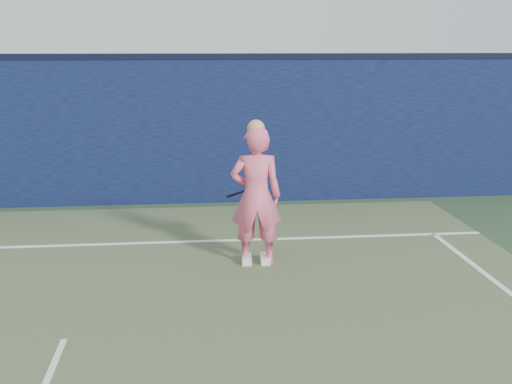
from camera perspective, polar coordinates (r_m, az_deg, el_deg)
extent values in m
cube|color=black|center=(11.46, -12.15, 5.17)|extent=(24.00, 0.40, 2.50)
cube|color=black|center=(11.36, -12.46, 11.67)|extent=(24.00, 0.42, 0.10)
imported|color=#F05D84|center=(8.07, 0.00, -0.38)|extent=(0.67, 0.46, 1.77)
sphere|color=tan|center=(7.92, 0.00, 5.66)|extent=(0.22, 0.22, 0.22)
cube|color=white|center=(8.31, 0.83, -5.99)|extent=(0.14, 0.29, 0.10)
cube|color=white|center=(8.30, -0.83, -6.02)|extent=(0.14, 0.29, 0.10)
torus|color=black|center=(8.52, -0.02, 0.36)|extent=(0.28, 0.15, 0.29)
torus|color=gold|center=(8.52, -0.02, 0.36)|extent=(0.23, 0.11, 0.23)
cylinder|color=beige|center=(8.52, -0.02, 0.36)|extent=(0.23, 0.11, 0.23)
cylinder|color=black|center=(8.51, -1.44, -0.05)|extent=(0.26, 0.08, 0.09)
cylinder|color=black|center=(8.51, -2.25, -0.31)|extent=(0.12, 0.06, 0.06)
cube|color=white|center=(9.29, -13.37, -4.53)|extent=(11.00, 0.08, 0.01)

